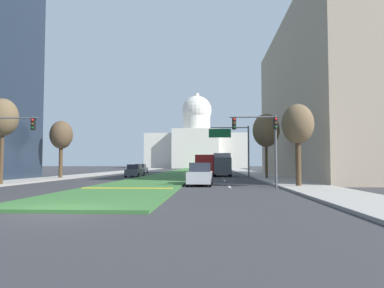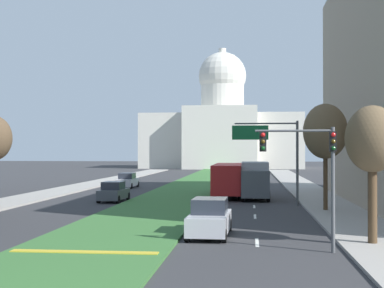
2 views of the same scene
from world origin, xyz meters
TOP-DOWN VIEW (x-y plane):
  - ground_plane at (0.00, 62.59)m, footprint 275.41×275.41m
  - grass_median at (0.00, 56.33)m, footprint 6.69×112.67m
  - median_curb_nose at (0.00, 10.80)m, footprint 6.02×0.50m
  - lane_dashes_right at (6.95, 36.45)m, footprint 0.16×49.41m
  - sidewalk_left at (-12.55, 50.07)m, footprint 4.00×112.67m
  - sidewalk_right at (12.55, 50.07)m, footprint 4.00×112.67m
  - midrise_block_right at (22.74, 32.92)m, footprint 16.40×36.07m
  - capitol_building at (0.00, 124.32)m, footprint 37.59×24.28m
  - traffic_light_near_left at (-9.20, 12.15)m, footprint 3.34×0.35m
  - traffic_light_near_right at (9.20, 12.51)m, footprint 3.34×0.35m
  - overhead_guide_sign at (8.42, 32.49)m, footprint 5.10×0.20m
  - street_tree_left_near at (-11.07, 14.85)m, footprint 2.40×2.40m
  - street_tree_right_near at (12.00, 14.28)m, footprint 2.37×2.37m
  - street_tree_left_mid at (-11.91, 27.98)m, footprint 2.61×2.61m
  - street_tree_right_mid at (11.78, 28.12)m, footprint 3.04×3.04m
  - sedan_lead_stopped at (4.64, 16.52)m, footprint 2.05×4.74m
  - sedan_midblock at (-4.57, 34.32)m, footprint 1.92×4.24m
  - sedan_distant at (-7.08, 50.93)m, footprint 1.88×4.43m
  - sedan_far_horizon at (7.18, 63.03)m, footprint 2.01×4.24m
  - sedan_very_far at (4.97, 78.37)m, footprint 2.11×4.61m
  - box_truck_delivery at (7.07, 37.61)m, footprint 2.40×6.40m
  - city_bus at (4.64, 40.38)m, footprint 2.62×11.00m

SIDE VIEW (x-z plane):
  - ground_plane at x=0.00m, z-range 0.00..0.00m
  - lane_dashes_right at x=6.95m, z-range 0.00..0.01m
  - grass_median at x=0.00m, z-range 0.00..0.14m
  - sidewalk_left at x=-12.55m, z-range 0.00..0.15m
  - sidewalk_right at x=12.55m, z-range 0.00..0.15m
  - median_curb_nose at x=0.00m, z-range 0.14..0.18m
  - sedan_midblock at x=-4.57m, z-range -0.05..1.60m
  - sedan_very_far at x=4.97m, z-range -0.05..1.62m
  - sedan_distant at x=-7.08m, z-range -0.05..1.63m
  - sedan_far_horizon at x=7.18m, z-range -0.07..1.76m
  - sedan_lead_stopped at x=4.64m, z-range -0.07..1.78m
  - box_truck_delivery at x=7.07m, z-range 0.08..3.28m
  - city_bus at x=4.64m, z-range 0.29..3.24m
  - traffic_light_near_left at x=-9.20m, z-range 1.20..6.40m
  - traffic_light_near_right at x=9.20m, z-range 1.20..6.40m
  - overhead_guide_sign at x=8.42m, z-range 1.37..7.87m
  - street_tree_right_near at x=12.00m, z-range 1.53..7.75m
  - street_tree_left_mid at x=-11.91m, z-range 1.64..8.39m
  - street_tree_left_near at x=-11.07m, z-range 1.92..8.89m
  - street_tree_right_mid at x=11.78m, z-range 1.78..9.22m
  - capitol_building at x=0.00m, z-range -5.53..23.41m
  - midrise_block_right at x=22.74m, z-range 0.00..19.72m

